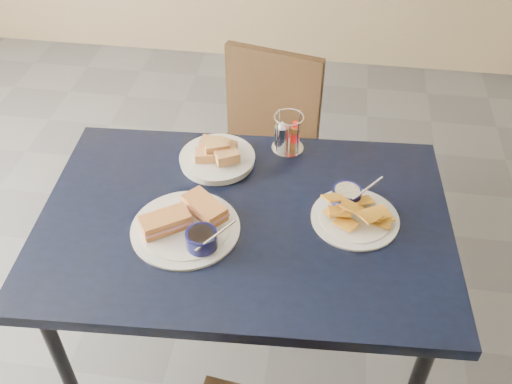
# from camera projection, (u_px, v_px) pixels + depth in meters

# --- Properties ---
(dining_table) EXTENTS (1.28, 0.90, 0.75)m
(dining_table) POSITION_uv_depth(u_px,v_px,m) (244.00, 232.00, 1.75)
(dining_table) COLOR black
(dining_table) RESTS_ON ground
(chair_far) EXTENTS (0.49, 0.48, 0.87)m
(chair_far) POSITION_uv_depth(u_px,v_px,m) (260.00, 140.00, 2.41)
(chair_far) COLOR black
(chair_far) RESTS_ON ground
(sandwich_plate) EXTENTS (0.33, 0.32, 0.12)m
(sandwich_plate) POSITION_uv_depth(u_px,v_px,m) (188.00, 224.00, 1.66)
(sandwich_plate) COLOR white
(sandwich_plate) RESTS_ON dining_table
(plantain_plate) EXTENTS (0.26, 0.26, 0.12)m
(plantain_plate) POSITION_uv_depth(u_px,v_px,m) (353.00, 210.00, 1.70)
(plantain_plate) COLOR white
(plantain_plate) RESTS_ON dining_table
(bread_basket) EXTENTS (0.25, 0.25, 0.08)m
(bread_basket) POSITION_uv_depth(u_px,v_px,m) (217.00, 156.00, 1.89)
(bread_basket) COLOR white
(bread_basket) RESTS_ON dining_table
(condiment_caddy) EXTENTS (0.11, 0.11, 0.14)m
(condiment_caddy) POSITION_uv_depth(u_px,v_px,m) (287.00, 135.00, 1.92)
(condiment_caddy) COLOR silver
(condiment_caddy) RESTS_ON dining_table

